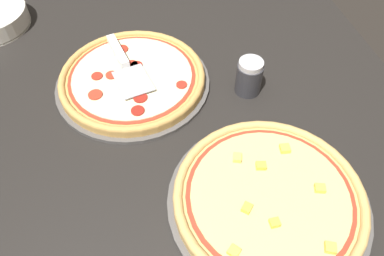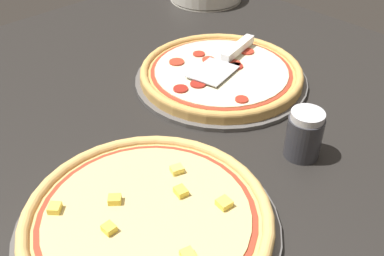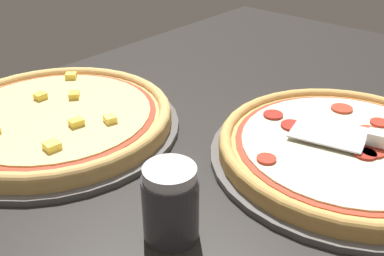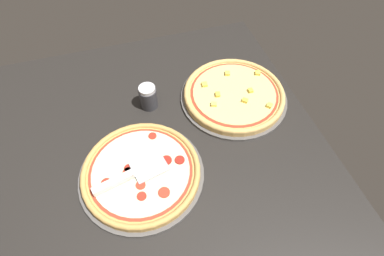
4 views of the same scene
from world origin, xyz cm
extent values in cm
cube|color=black|center=(0.00, 0.00, -1.80)|extent=(138.07, 118.89, 3.60)
cylinder|color=#565451|center=(1.64, -6.56, 0.50)|extent=(41.07, 41.07, 1.00)
cylinder|color=tan|center=(1.64, -6.56, 1.91)|extent=(38.60, 38.60, 1.83)
torus|color=tan|center=(1.64, -6.56, 2.83)|extent=(38.60, 38.60, 1.88)
cylinder|color=#A33823|center=(1.64, -6.56, 2.90)|extent=(33.55, 33.55, 0.15)
cylinder|color=beige|center=(1.64, -6.56, 3.03)|extent=(31.66, 31.66, 0.40)
cylinder|color=maroon|center=(1.74, 6.47, 3.43)|extent=(3.29, 3.29, 0.40)
cylinder|color=#AD2D1E|center=(1.33, -10.51, 3.43)|extent=(3.55, 3.55, 0.40)
cylinder|color=#AD2D1E|center=(-10.40, -0.22, 3.43)|extent=(2.81, 2.81, 0.40)
cylinder|color=maroon|center=(0.56, 2.26, 3.43)|extent=(3.57, 3.57, 0.40)
cylinder|color=#AD2D1E|center=(3.15, -17.69, 3.43)|extent=(3.46, 3.46, 0.40)
cylinder|color=#B73823|center=(6.91, -7.58, 3.43)|extent=(3.08, 3.08, 0.40)
cylinder|color=maroon|center=(-0.48, -9.99, 3.43)|extent=(3.24, 3.24, 0.40)
cylinder|color=#AD2D1E|center=(10.65, -7.98, 3.43)|extent=(2.95, 2.95, 0.40)
cylinder|color=#B73823|center=(11.45, -1.19, 3.43)|extent=(3.62, 3.62, 0.40)
cylinder|color=#565451|center=(-21.58, 35.09, 0.50)|extent=(42.10, 42.10, 1.00)
cylinder|color=#DBAD60|center=(-21.58, 35.09, 1.98)|extent=(39.58, 39.58, 1.97)
torus|color=#DBAD60|center=(-21.58, 35.09, 2.97)|extent=(39.58, 39.58, 2.01)
cylinder|color=#A33823|center=(-21.58, 35.09, 3.04)|extent=(34.40, 34.40, 0.15)
cylinder|color=#E5C67A|center=(-21.58, 35.09, 3.17)|extent=(32.45, 32.45, 0.40)
cube|color=#F9E05B|center=(-17.60, 25.21, 3.92)|extent=(2.34, 2.54, 1.10)
cube|color=#F4D64C|center=(-28.58, 25.14, 3.92)|extent=(2.39, 2.34, 1.10)
cube|color=yellow|center=(-20.20, 41.25, 3.92)|extent=(1.96, 1.77, 1.10)
cube|color=#F4D64C|center=(-10.96, 44.96, 3.92)|extent=(2.74, 2.76, 1.10)
cube|color=#F4D64C|center=(-31.87, 36.13, 3.92)|extent=(2.56, 2.36, 1.10)
cube|color=yellow|center=(-21.94, 28.32, 3.92)|extent=(2.49, 2.17, 1.10)
cube|color=yellow|center=(-15.96, 37.14, 3.92)|extent=(2.69, 2.71, 1.10)
cube|color=#B7B7BC|center=(1.57, -3.59, 3.89)|extent=(10.53, 12.51, 0.24)
cube|color=white|center=(4.30, -15.40, 4.77)|extent=(5.14, 13.48, 2.00)
cylinder|color=#333338|center=(-27.64, 2.26, 4.18)|extent=(6.76, 6.76, 8.35)
cylinder|color=silver|center=(-27.64, 2.26, 9.05)|extent=(6.22, 6.22, 1.40)
camera|label=1|loc=(1.99, 68.37, 70.54)|focal=35.00mm
camera|label=2|loc=(-60.68, 63.12, 55.83)|focal=42.00mm
camera|label=3|loc=(-57.28, -26.78, 38.17)|focal=42.00mm
camera|label=4|loc=(51.35, -4.41, 88.40)|focal=28.00mm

